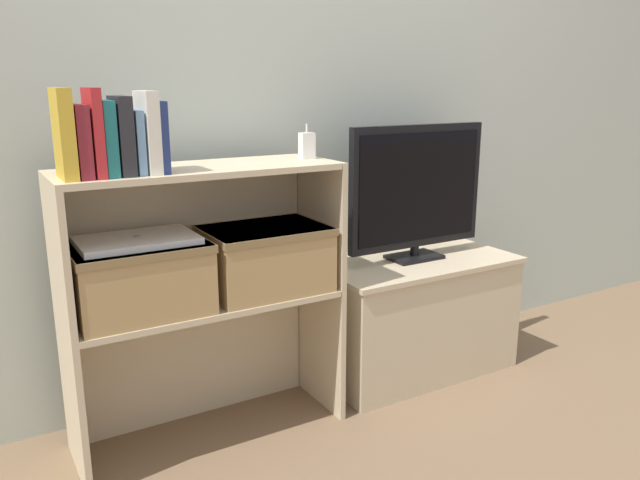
% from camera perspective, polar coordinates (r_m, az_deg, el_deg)
% --- Properties ---
extents(ground_plane, '(16.00, 16.00, 0.00)m').
position_cam_1_polar(ground_plane, '(2.39, 2.13, -16.12)').
color(ground_plane, brown).
extents(wall_back, '(10.00, 0.05, 2.40)m').
position_cam_1_polar(wall_back, '(2.48, -3.81, 14.06)').
color(wall_back, '#B2BCB2').
rests_on(wall_back, ground_plane).
extents(tv_stand, '(0.84, 0.47, 0.49)m').
position_cam_1_polar(tv_stand, '(2.71, 8.41, -6.69)').
color(tv_stand, '#CCB793').
rests_on(tv_stand, ground_plane).
extents(tv, '(0.64, 0.14, 0.55)m').
position_cam_1_polar(tv, '(2.56, 8.86, 4.58)').
color(tv, black).
rests_on(tv, tv_stand).
extents(bookshelf_lower_tier, '(0.91, 0.33, 0.50)m').
position_cam_1_polar(bookshelf_lower_tier, '(2.26, -10.79, -9.25)').
color(bookshelf_lower_tier, '#CCB793').
rests_on(bookshelf_lower_tier, ground_plane).
extents(bookshelf_upper_tier, '(0.91, 0.33, 0.44)m').
position_cam_1_polar(bookshelf_upper_tier, '(2.11, -11.36, 2.52)').
color(bookshelf_upper_tier, '#CCB793').
rests_on(bookshelf_upper_tier, bookshelf_lower_tier).
extents(book_mustard, '(0.04, 0.15, 0.25)m').
position_cam_1_polar(book_mustard, '(1.85, -22.39, 8.94)').
color(book_mustard, gold).
rests_on(book_mustard, bookshelf_upper_tier).
extents(book_maroon, '(0.04, 0.14, 0.20)m').
position_cam_1_polar(book_maroon, '(1.86, -21.05, 8.39)').
color(book_maroon, maroon).
rests_on(book_maroon, bookshelf_upper_tier).
extents(book_crimson, '(0.03, 0.15, 0.25)m').
position_cam_1_polar(book_crimson, '(1.87, -19.96, 9.19)').
color(book_crimson, '#B22328').
rests_on(book_crimson, bookshelf_upper_tier).
extents(book_teal, '(0.03, 0.14, 0.21)m').
position_cam_1_polar(book_teal, '(1.88, -18.92, 8.77)').
color(book_teal, '#1E7075').
rests_on(book_teal, bookshelf_upper_tier).
extents(book_charcoal, '(0.04, 0.14, 0.22)m').
position_cam_1_polar(book_charcoal, '(1.88, -17.66, 9.06)').
color(book_charcoal, '#232328').
rests_on(book_charcoal, bookshelf_upper_tier).
extents(book_skyblue, '(0.02, 0.12, 0.18)m').
position_cam_1_polar(book_skyblue, '(1.90, -16.45, 8.56)').
color(book_skyblue, '#709ECC').
rests_on(book_skyblue, bookshelf_upper_tier).
extents(book_ivory, '(0.04, 0.15, 0.24)m').
position_cam_1_polar(book_ivory, '(1.90, -15.47, 9.46)').
color(book_ivory, silver).
rests_on(book_ivory, bookshelf_upper_tier).
extents(book_navy, '(0.02, 0.13, 0.21)m').
position_cam_1_polar(book_navy, '(1.91, -14.48, 9.11)').
color(book_navy, navy).
rests_on(book_navy, bookshelf_upper_tier).
extents(baby_monitor, '(0.05, 0.04, 0.12)m').
position_cam_1_polar(baby_monitor, '(2.19, -1.21, 8.62)').
color(baby_monitor, white).
rests_on(baby_monitor, bookshelf_upper_tier).
extents(storage_basket_left, '(0.41, 0.30, 0.22)m').
position_cam_1_polar(storage_basket_left, '(2.02, -16.19, -3.09)').
color(storage_basket_left, tan).
rests_on(storage_basket_left, bookshelf_lower_tier).
extents(storage_basket_right, '(0.41, 0.30, 0.22)m').
position_cam_1_polar(storage_basket_right, '(2.16, -5.04, -1.45)').
color(storage_basket_right, tan).
rests_on(storage_basket_right, bookshelf_lower_tier).
extents(laptop, '(0.35, 0.23, 0.02)m').
position_cam_1_polar(laptop, '(1.99, -16.41, -0.01)').
color(laptop, white).
rests_on(laptop, storage_basket_left).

